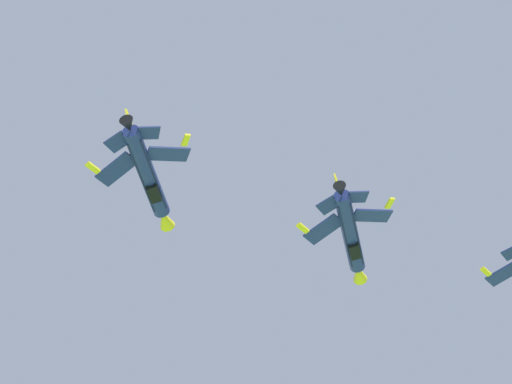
% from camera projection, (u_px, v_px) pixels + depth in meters
% --- Properties ---
extents(fighter_jet_left_wing, '(10.36, 15.92, 4.38)m').
position_uv_depth(fighter_jet_left_wing, '(350.00, 234.00, 132.21)').
color(fighter_jet_left_wing, navy).
extents(fighter_jet_right_wing, '(10.33, 15.92, 4.38)m').
position_uv_depth(fighter_jet_right_wing, '(147.00, 174.00, 123.39)').
color(fighter_jet_right_wing, navy).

